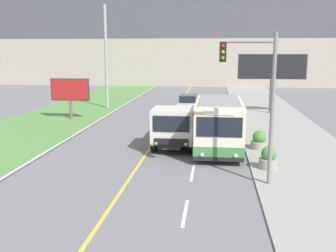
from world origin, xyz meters
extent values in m
cube|color=silver|center=(2.75, 7.80, 0.00)|extent=(0.12, 2.40, 0.01)
cube|color=silver|center=(2.75, 12.40, 0.00)|extent=(0.12, 2.40, 0.01)
cube|color=silver|center=(2.75, 17.00, 0.00)|extent=(0.12, 2.40, 0.01)
cube|color=silver|center=(2.75, 21.60, 0.00)|extent=(0.12, 2.40, 0.01)
cube|color=silver|center=(2.75, 26.20, 0.00)|extent=(0.12, 2.40, 0.01)
cube|color=silver|center=(2.75, 30.80, 0.00)|extent=(0.12, 2.40, 0.01)
cube|color=silver|center=(2.75, 35.40, 0.00)|extent=(0.12, 2.40, 0.01)
cube|color=silver|center=(2.75, 40.00, 0.00)|extent=(0.12, 2.40, 0.01)
cube|color=silver|center=(2.75, 44.60, 0.00)|extent=(0.12, 2.40, 0.01)
cube|color=#A89E8E|center=(0.00, 61.23, 10.79)|extent=(80.00, 8.00, 21.59)
cube|color=#4C4C56|center=(0.00, 57.21, 11.33)|extent=(80.00, 0.04, 7.56)
cube|color=beige|center=(3.96, 16.39, 1.59)|extent=(2.51, 5.56, 2.63)
cube|color=#3D7F42|center=(3.96, 16.39, 0.62)|extent=(2.53, 5.58, 0.70)
cube|color=black|center=(3.96, 16.39, 1.99)|extent=(2.54, 5.11, 0.92)
cube|color=gray|center=(3.96, 16.39, 2.95)|extent=(2.14, 5.00, 0.08)
cube|color=black|center=(3.96, 13.59, 1.99)|extent=(2.21, 0.04, 0.97)
cube|color=black|center=(3.96, 13.58, 0.38)|extent=(2.46, 0.06, 0.20)
sphere|color=#F4EAB2|center=(3.14, 13.57, 0.57)|extent=(0.20, 0.20, 0.20)
sphere|color=#F4EAB2|center=(4.78, 13.57, 0.57)|extent=(0.20, 0.20, 0.20)
cube|color=white|center=(3.96, 13.59, 2.73)|extent=(1.38, 0.04, 0.28)
cylinder|color=black|center=(2.77, 14.83, 0.50)|extent=(0.28, 1.00, 1.00)
cylinder|color=black|center=(5.15, 14.83, 0.50)|extent=(0.28, 1.00, 1.00)
cylinder|color=black|center=(2.77, 18.16, 0.50)|extent=(0.28, 1.00, 1.00)
cylinder|color=black|center=(5.15, 18.16, 0.50)|extent=(0.28, 1.00, 1.00)
cube|color=black|center=(1.43, 18.37, 0.45)|extent=(1.04, 6.30, 0.20)
cube|color=beige|center=(1.43, 16.39, 1.50)|extent=(2.31, 2.34, 1.91)
cube|color=black|center=(1.43, 15.20, 1.79)|extent=(1.97, 0.04, 0.86)
cube|color=black|center=(1.43, 15.19, 0.77)|extent=(1.85, 0.06, 0.44)
sphere|color=silver|center=(0.62, 15.18, 0.70)|extent=(0.18, 0.18, 0.18)
sphere|color=silver|center=(2.24, 15.18, 0.70)|extent=(0.18, 0.18, 0.18)
cube|color=#B7931E|center=(1.43, 19.67, 0.61)|extent=(2.20, 3.71, 0.12)
cube|color=#B7931E|center=(0.39, 19.67, 1.18)|extent=(0.12, 3.71, 1.27)
cube|color=#B7931E|center=(2.47, 19.67, 1.18)|extent=(0.12, 3.71, 1.27)
cube|color=#B7931E|center=(1.43, 17.87, 1.18)|extent=(2.20, 0.12, 1.27)
cube|color=#B7931E|center=(1.43, 21.47, 1.18)|extent=(2.20, 0.12, 1.27)
cube|color=#B7931E|center=(1.43, 17.87, 1.94)|extent=(2.20, 0.12, 0.24)
cylinder|color=black|center=(0.37, 16.16, 0.52)|extent=(0.30, 1.04, 1.04)
cylinder|color=black|center=(2.49, 16.16, 0.52)|extent=(0.30, 1.04, 1.04)
cylinder|color=black|center=(0.37, 19.86, 0.52)|extent=(0.30, 1.04, 1.04)
cylinder|color=black|center=(2.49, 19.86, 0.52)|extent=(0.30, 1.04, 1.04)
cube|color=silver|center=(1.19, 32.16, 0.49)|extent=(1.80, 4.30, 0.61)
cube|color=black|center=(1.19, 32.27, 1.12)|extent=(1.53, 2.36, 0.65)
cylinder|color=black|center=(0.38, 30.87, 0.31)|extent=(0.18, 0.62, 0.62)
cylinder|color=black|center=(2.00, 30.87, 0.31)|extent=(0.18, 0.62, 0.62)
cylinder|color=black|center=(0.38, 33.45, 0.31)|extent=(0.18, 0.62, 0.62)
cylinder|color=black|center=(2.00, 33.45, 0.31)|extent=(0.18, 0.62, 0.62)
cylinder|color=#9E9E99|center=(-6.90, 32.70, 5.00)|extent=(0.28, 0.28, 9.99)
cylinder|color=#4C4C4C|center=(-6.90, 32.70, 8.79)|extent=(1.80, 0.08, 0.08)
cylinder|color=slate|center=(6.05, 11.08, 3.18)|extent=(0.16, 0.16, 6.36)
cylinder|color=slate|center=(4.95, 11.08, 5.96)|extent=(2.20, 0.10, 0.10)
cube|color=black|center=(3.99, 11.08, 5.56)|extent=(0.28, 0.24, 0.80)
sphere|color=red|center=(3.99, 10.95, 5.80)|extent=(0.14, 0.14, 0.14)
sphere|color=orange|center=(3.99, 10.95, 5.56)|extent=(0.14, 0.14, 0.14)
sphere|color=green|center=(3.99, 10.95, 5.32)|extent=(0.14, 0.14, 0.14)
cylinder|color=#59595B|center=(8.72, 30.84, 1.60)|extent=(0.24, 0.24, 3.20)
cube|color=#333333|center=(8.72, 30.84, 4.22)|extent=(5.99, 0.20, 2.22)
cube|color=black|center=(8.72, 30.73, 4.22)|extent=(5.83, 0.02, 2.06)
cylinder|color=#59595B|center=(-8.17, 26.03, 0.81)|extent=(0.24, 0.24, 1.62)
cube|color=#333333|center=(-8.17, 26.03, 2.46)|extent=(3.24, 0.20, 1.83)
cube|color=#AD1E1E|center=(-8.17, 25.92, 2.46)|extent=(3.08, 0.02, 1.67)
cylinder|color=gray|center=(6.31, 13.32, 0.32)|extent=(0.90, 0.90, 0.47)
sphere|color=#477A38|center=(6.31, 13.32, 0.80)|extent=(0.72, 0.72, 0.72)
cylinder|color=gray|center=(6.29, 17.19, 0.29)|extent=(0.96, 0.96, 0.42)
sphere|color=#477A38|center=(6.29, 17.19, 0.76)|extent=(0.77, 0.77, 0.77)
camera|label=1|loc=(3.68, -5.18, 5.62)|focal=42.00mm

